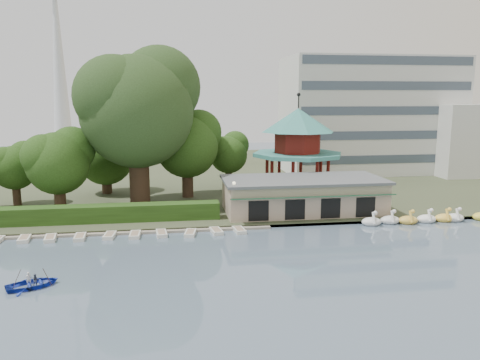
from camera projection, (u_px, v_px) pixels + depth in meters
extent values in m
plane|color=slate|center=(249.00, 298.00, 31.96)|extent=(220.00, 220.00, 0.00)
cube|color=#424930|center=(201.00, 174.00, 82.58)|extent=(220.00, 70.00, 0.40)
cube|color=gray|center=(222.00, 227.00, 48.79)|extent=(220.00, 0.60, 0.30)
cube|color=gray|center=(104.00, 233.00, 46.97)|extent=(34.00, 1.60, 0.24)
cube|color=tan|center=(303.00, 196.00, 54.45)|extent=(18.00, 8.00, 3.60)
cube|color=#595B5E|center=(303.00, 180.00, 54.11)|extent=(18.60, 8.60, 0.30)
cube|color=#194C2D|center=(314.00, 197.00, 50.12)|extent=(18.00, 1.59, 0.45)
cylinder|color=tan|center=(297.00, 189.00, 64.68)|extent=(10.40, 10.40, 1.20)
cylinder|color=teal|center=(297.00, 154.00, 63.84)|extent=(12.40, 12.40, 0.50)
cylinder|color=maroon|center=(298.00, 142.00, 63.55)|extent=(6.40, 6.40, 2.80)
cone|color=teal|center=(298.00, 120.00, 63.03)|extent=(10.00, 10.00, 3.20)
cylinder|color=black|center=(299.00, 101.00, 62.59)|extent=(0.16, 0.16, 1.80)
cube|color=silver|center=(369.00, 115.00, 83.17)|extent=(30.00, 14.00, 20.00)
cube|color=silver|center=(471.00, 139.00, 80.32)|extent=(14.00, 10.00, 12.00)
cone|color=silver|center=(58.00, 48.00, 157.09)|extent=(6.00, 6.00, 60.00)
cube|color=#284A16|center=(78.00, 214.00, 49.55)|extent=(30.00, 2.00, 1.80)
cylinder|color=black|center=(234.00, 202.00, 50.27)|extent=(0.12, 0.12, 4.00)
sphere|color=beige|center=(234.00, 183.00, 49.90)|extent=(0.36, 0.36, 0.36)
cylinder|color=#3A281C|center=(139.00, 168.00, 57.07)|extent=(2.43, 2.43, 9.23)
sphere|color=#29421C|center=(137.00, 112.00, 55.88)|extent=(13.53, 13.53, 13.53)
sphere|color=#29421C|center=(159.00, 87.00, 57.73)|extent=(10.14, 10.14, 10.14)
sphere|color=#29421C|center=(115.00, 96.00, 53.90)|extent=(9.47, 9.47, 9.47)
cylinder|color=#3A281C|center=(60.00, 192.00, 54.24)|extent=(1.30, 1.30, 4.57)
sphere|color=#284A16|center=(58.00, 163.00, 53.65)|extent=(7.20, 7.20, 7.20)
sphere|color=#284A16|center=(72.00, 149.00, 54.65)|extent=(5.40, 5.40, 5.40)
sphere|color=#284A16|center=(44.00, 156.00, 52.61)|extent=(5.04, 5.04, 5.04)
cylinder|color=#3A281C|center=(16.00, 190.00, 57.34)|extent=(0.96, 0.96, 3.79)
sphere|color=#284A16|center=(14.00, 168.00, 56.85)|extent=(5.36, 5.36, 5.36)
sphere|color=#284A16|center=(25.00, 157.00, 57.58)|extent=(4.02, 4.02, 4.02)
sphere|color=#284A16|center=(4.00, 162.00, 56.06)|extent=(3.75, 3.75, 3.75)
cylinder|color=#3A281C|center=(188.00, 177.00, 62.16)|extent=(1.48, 1.48, 5.44)
sphere|color=#284A16|center=(187.00, 147.00, 61.46)|extent=(8.22, 8.22, 8.22)
sphere|color=#284A16|center=(199.00, 133.00, 62.59)|extent=(6.17, 6.17, 6.17)
sphere|color=#284A16|center=(176.00, 139.00, 60.26)|extent=(5.76, 5.76, 5.76)
cylinder|color=#3A281C|center=(229.00, 176.00, 67.04)|extent=(0.96, 0.96, 4.11)
sphere|color=#284A16|center=(229.00, 155.00, 66.51)|extent=(5.34, 5.34, 5.34)
sphere|color=#284A16|center=(235.00, 145.00, 67.21)|extent=(4.01, 4.01, 4.01)
sphere|color=#284A16|center=(222.00, 149.00, 65.71)|extent=(3.74, 3.74, 3.74)
cylinder|color=#3A281C|center=(107.00, 179.00, 64.60)|extent=(1.34, 1.34, 4.00)
sphere|color=#284A16|center=(106.00, 158.00, 64.09)|extent=(7.47, 7.47, 7.47)
sphere|color=#284A16|center=(117.00, 148.00, 65.17)|extent=(5.60, 5.60, 5.60)
sphere|color=#284A16|center=(95.00, 153.00, 63.03)|extent=(5.23, 5.23, 5.23)
ellipsoid|color=white|center=(371.00, 222.00, 50.18)|extent=(2.16, 1.44, 0.99)
cylinder|color=white|center=(374.00, 218.00, 49.55)|extent=(0.26, 0.79, 1.29)
sphere|color=white|center=(375.00, 213.00, 49.15)|extent=(0.44, 0.44, 0.44)
ellipsoid|color=white|center=(390.00, 220.00, 50.85)|extent=(2.16, 1.44, 0.99)
cylinder|color=white|center=(393.00, 217.00, 50.22)|extent=(0.26, 0.79, 1.29)
sphere|color=white|center=(394.00, 211.00, 49.82)|extent=(0.44, 0.44, 0.44)
ellipsoid|color=#EBBD48|center=(408.00, 220.00, 50.81)|extent=(2.16, 1.44, 0.99)
cylinder|color=#EBBD48|center=(411.00, 217.00, 50.18)|extent=(0.26, 0.79, 1.29)
sphere|color=#EBBD48|center=(413.00, 211.00, 49.78)|extent=(0.44, 0.44, 0.44)
ellipsoid|color=white|center=(426.00, 219.00, 51.32)|extent=(2.16, 1.44, 0.99)
cylinder|color=white|center=(429.00, 215.00, 50.69)|extent=(0.26, 0.79, 1.29)
sphere|color=white|center=(431.00, 210.00, 50.29)|extent=(0.44, 0.44, 0.44)
ellipsoid|color=#FDCA48|center=(444.00, 218.00, 51.71)|extent=(2.16, 1.44, 0.99)
cylinder|color=#FDCA48|center=(447.00, 215.00, 51.08)|extent=(0.26, 0.79, 1.29)
sphere|color=#FDCA48|center=(450.00, 209.00, 50.67)|extent=(0.44, 0.44, 0.44)
ellipsoid|color=white|center=(454.00, 218.00, 51.84)|extent=(2.16, 1.44, 0.99)
cylinder|color=white|center=(458.00, 214.00, 51.20)|extent=(0.26, 0.79, 1.29)
sphere|color=white|center=(460.00, 209.00, 50.80)|extent=(0.44, 0.44, 0.44)
cube|color=silver|center=(24.00, 239.00, 44.75)|extent=(1.26, 2.40, 0.36)
cube|color=silver|center=(50.00, 238.00, 44.93)|extent=(1.31, 2.42, 0.36)
cube|color=silver|center=(80.00, 237.00, 45.31)|extent=(1.14, 2.36, 0.36)
cube|color=silver|center=(110.00, 235.00, 45.82)|extent=(1.17, 2.37, 0.36)
cube|color=silver|center=(135.00, 235.00, 46.04)|extent=(1.07, 2.33, 0.36)
cube|color=silver|center=(162.00, 233.00, 46.53)|extent=(1.22, 2.39, 0.36)
cube|color=silver|center=(190.00, 233.00, 46.64)|extent=(1.36, 2.43, 0.36)
cube|color=silver|center=(216.00, 231.00, 47.34)|extent=(1.32, 2.42, 0.36)
cube|color=silver|center=(239.00, 230.00, 47.70)|extent=(1.26, 2.40, 0.36)
imported|color=#1B31A3|center=(32.00, 280.00, 33.68)|extent=(6.02, 5.26, 1.04)
imported|color=silver|center=(29.00, 279.00, 33.82)|extent=(0.42, 0.36, 0.99)
imported|color=#33394C|center=(36.00, 280.00, 33.52)|extent=(0.57, 0.51, 0.95)
cylinder|color=#3A281C|center=(15.00, 284.00, 33.54)|extent=(0.94, 0.29, 2.01)
cylinder|color=#3A281C|center=(50.00, 282.00, 33.88)|extent=(0.94, 0.29, 2.01)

